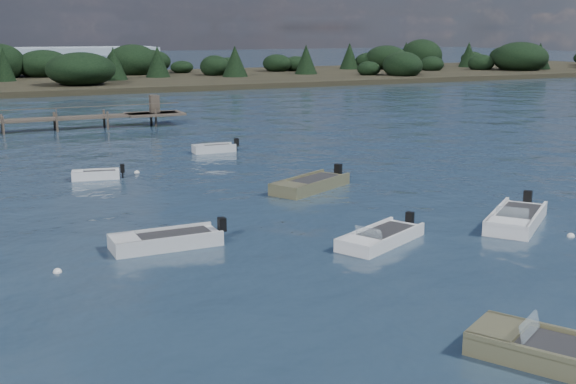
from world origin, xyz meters
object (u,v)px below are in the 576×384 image
dinghy_mid_grey (166,243)px  tender_far_white (96,176)px  dinghy_mid_white_b (516,221)px  dinghy_near_olive (571,361)px  tender_far_grey_b (214,150)px  dinghy_mid_white_a (380,240)px  dinghy_extra_b (310,186)px

dinghy_mid_grey → tender_far_white: (-0.14, 14.80, -0.02)m
dinghy_mid_white_b → dinghy_near_olive: bearing=-126.2°
dinghy_near_olive → tender_far_grey_b: dinghy_near_olive is taller
dinghy_near_olive → tender_far_grey_b: 35.52m
dinghy_near_olive → dinghy_mid_white_a: size_ratio=1.17×
dinghy_near_olive → dinghy_extra_b: bearing=81.6°
dinghy_near_olive → tender_far_grey_b: size_ratio=1.64×
dinghy_near_olive → dinghy_mid_white_b: 14.16m
dinghy_mid_white_a → dinghy_extra_b: dinghy_extra_b is taller
dinghy_mid_white_b → dinghy_extra_b: (-5.18, 10.32, -0.00)m
dinghy_mid_white_a → tender_far_white: bearing=114.7°
dinghy_mid_white_b → dinghy_mid_white_a: bearing=179.0°
dinghy_mid_grey → tender_far_white: bearing=90.5°
dinghy_near_olive → dinghy_mid_white_a: bearing=83.3°
dinghy_mid_white_b → dinghy_extra_b: bearing=116.6°
dinghy_mid_grey → dinghy_near_olive: 16.19m
dinghy_near_olive → dinghy_extra_b: (3.20, 21.74, -0.01)m
tender_far_grey_b → dinghy_extra_b: dinghy_extra_b is taller
tender_far_white → tender_far_grey_b: 11.02m
dinghy_mid_grey → tender_far_white: size_ratio=1.54×
dinghy_extra_b → tender_far_grey_b: bearing=93.4°
tender_far_grey_b → dinghy_mid_grey: bearing=-113.8°
dinghy_extra_b → tender_far_white: bearing=142.4°
tender_far_white → tender_far_grey_b: (9.29, 5.93, 0.01)m
dinghy_mid_white_a → dinghy_extra_b: (1.83, 10.20, 0.03)m
dinghy_mid_white_b → dinghy_extra_b: size_ratio=0.96×
dinghy_mid_grey → dinghy_extra_b: size_ratio=0.89×
dinghy_mid_grey → dinghy_mid_white_b: dinghy_mid_white_b is taller
dinghy_near_olive → dinghy_mid_white_b: bearing=53.8°
dinghy_mid_white_a → dinghy_near_olive: bearing=-96.7°
dinghy_near_olive → dinghy_mid_grey: bearing=114.7°
dinghy_mid_grey → dinghy_mid_white_a: dinghy_mid_grey is taller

